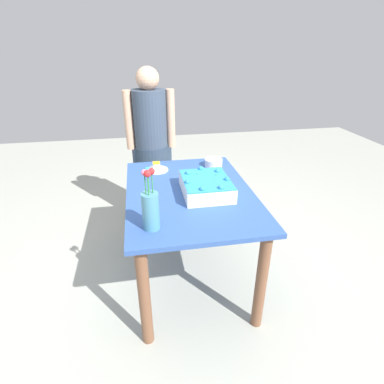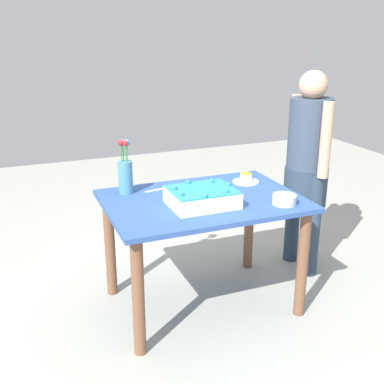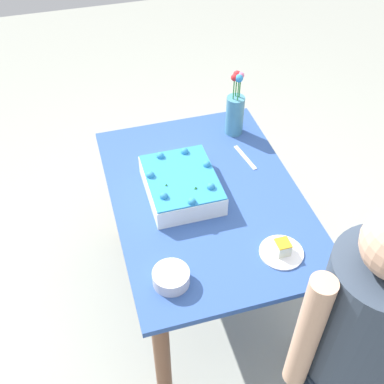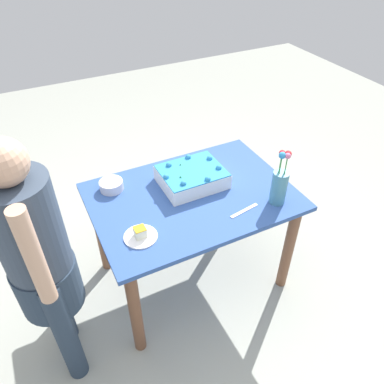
# 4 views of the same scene
# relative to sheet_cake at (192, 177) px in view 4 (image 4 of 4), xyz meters

# --- Properties ---
(ground_plane) EXTENTS (8.00, 8.00, 0.00)m
(ground_plane) POSITION_rel_sheet_cake_xyz_m (0.05, 0.11, -0.80)
(ground_plane) COLOR #9FA296
(dining_table) EXTENTS (1.21, 0.85, 0.75)m
(dining_table) POSITION_rel_sheet_cake_xyz_m (0.05, 0.11, -0.18)
(dining_table) COLOR #2F5196
(dining_table) RESTS_ON ground_plane
(sheet_cake) EXTENTS (0.39, 0.31, 0.13)m
(sheet_cake) POSITION_rel_sheet_cake_xyz_m (0.00, 0.00, 0.00)
(sheet_cake) COLOR white
(sheet_cake) RESTS_ON dining_table
(serving_plate_with_slice) EXTENTS (0.18, 0.18, 0.07)m
(serving_plate_with_slice) POSITION_rel_sheet_cake_xyz_m (0.46, 0.30, -0.03)
(serving_plate_with_slice) COLOR white
(serving_plate_with_slice) RESTS_ON dining_table
(cake_knife) EXTENTS (0.20, 0.05, 0.00)m
(cake_knife) POSITION_rel_sheet_cake_xyz_m (-0.15, 0.37, -0.05)
(cake_knife) COLOR silver
(cake_knife) RESTS_ON dining_table
(flower_vase) EXTENTS (0.09, 0.09, 0.35)m
(flower_vase) POSITION_rel_sheet_cake_xyz_m (-0.37, 0.39, 0.08)
(flower_vase) COLOR teal
(flower_vase) RESTS_ON dining_table
(fruit_bowl) EXTENTS (0.14, 0.14, 0.06)m
(fruit_bowl) POSITION_rel_sheet_cake_xyz_m (0.47, -0.17, -0.02)
(fruit_bowl) COLOR silver
(fruit_bowl) RESTS_ON dining_table
(person_standing) EXTENTS (0.31, 0.45, 1.49)m
(person_standing) POSITION_rel_sheet_cake_xyz_m (0.96, 0.31, 0.05)
(person_standing) COLOR #28384B
(person_standing) RESTS_ON ground_plane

